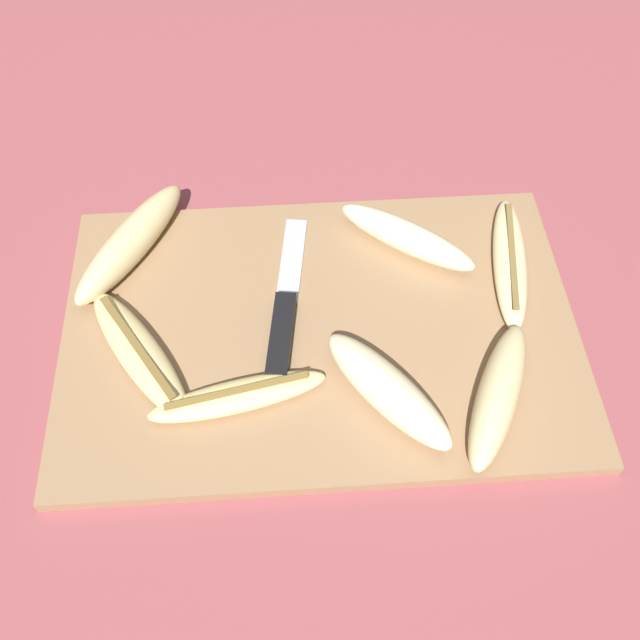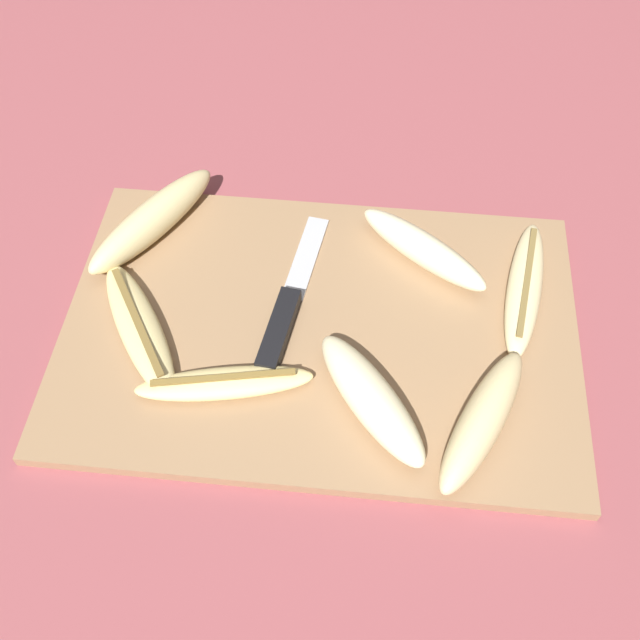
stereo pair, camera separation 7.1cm
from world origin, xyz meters
The scene contains 10 objects.
ground_plane centered at (0.00, 0.00, 0.00)m, with size 4.00×4.00×0.00m, color #93474C.
cutting_board centered at (0.00, 0.00, 0.01)m, with size 0.49×0.33×0.01m.
knife centered at (-0.03, 0.00, 0.02)m, with size 0.05×0.20×0.02m.
banana_pale_long centered at (0.05, -0.09, 0.03)m, with size 0.12×0.14×0.04m.
banana_mellow_near centered at (-0.19, 0.10, 0.03)m, with size 0.12×0.17×0.04m.
banana_bright_far centered at (0.10, 0.09, 0.03)m, with size 0.14×0.12×0.03m.
banana_golden_short centered at (-0.08, -0.08, 0.02)m, with size 0.16×0.06×0.02m.
banana_spotted_left centered at (-0.17, -0.03, 0.02)m, with size 0.12×0.16×0.02m.
banana_ripe_center centered at (0.15, -0.10, 0.03)m, with size 0.10×0.16×0.04m.
banana_soft_right centered at (0.20, 0.06, 0.02)m, with size 0.06×0.18×0.02m.
Camera 2 is at (0.04, -0.42, 0.59)m, focal length 42.00 mm.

